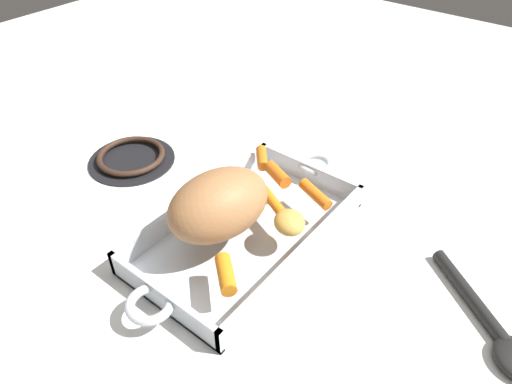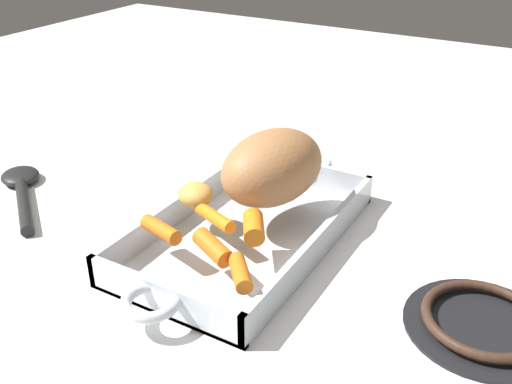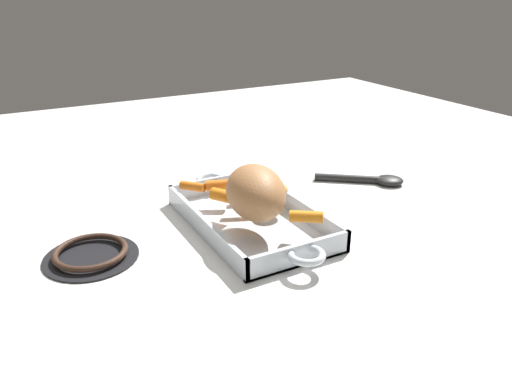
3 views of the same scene
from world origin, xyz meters
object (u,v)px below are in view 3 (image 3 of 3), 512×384
baby_carrot_southeast (219,185)px  stove_burner_rear (91,254)px  baby_carrot_northeast (306,217)px  serving_spoon (372,180)px  roasting_dish (251,220)px  potato_halved (275,190)px  pork_roast (256,192)px  baby_carrot_center_left (223,196)px  baby_carrot_long (193,186)px  baby_carrot_southwest (252,180)px  baby_carrot_short (249,193)px

baby_carrot_southeast → stove_burner_rear: baby_carrot_southeast is taller
baby_carrot_northeast → serving_spoon: baby_carrot_northeast is taller
roasting_dish → serving_spoon: 0.35m
roasting_dish → potato_halved: 0.08m
pork_roast → baby_carrot_northeast: (-0.06, -0.07, -0.04)m
stove_burner_rear → pork_roast: bearing=-103.0°
pork_roast → baby_carrot_center_left: 0.09m
roasting_dish → baby_carrot_southeast: size_ratio=8.04×
stove_burner_rear → serving_spoon: serving_spoon is taller
baby_carrot_long → baby_carrot_southwest: (-0.02, -0.12, -0.00)m
baby_carrot_long → serving_spoon: bearing=-99.1°
baby_carrot_southeast → baby_carrot_northeast: size_ratio=0.93×
roasting_dish → stove_burner_rear: size_ratio=2.77×
pork_roast → baby_carrot_long: pork_roast is taller
pork_roast → potato_halved: bearing=-52.3°
baby_carrot_long → stove_burner_rear: 0.25m
roasting_dish → baby_carrot_southeast: 0.11m
baby_carrot_center_left → baby_carrot_short: size_ratio=0.69×
baby_carrot_long → serving_spoon: (-0.07, -0.41, -0.04)m
roasting_dish → baby_carrot_long: baby_carrot_long is taller
baby_carrot_southwest → baby_carrot_center_left: baby_carrot_center_left is taller
baby_carrot_southeast → serving_spoon: baby_carrot_southeast is taller
baby_carrot_northeast → stove_burner_rear: bearing=69.7°
baby_carrot_northeast → baby_carrot_short: size_ratio=0.83×
baby_carrot_southeast → baby_carrot_center_left: bearing=162.3°
baby_carrot_long → pork_roast: bearing=-162.1°
baby_carrot_southeast → baby_carrot_northeast: bearing=-161.0°
baby_carrot_southeast → baby_carrot_center_left: (-0.06, 0.02, 0.00)m
serving_spoon → baby_carrot_center_left: bearing=-140.9°
baby_carrot_southwest → baby_carrot_short: baby_carrot_southwest is taller
potato_halved → baby_carrot_center_left: bearing=75.1°
pork_roast → baby_carrot_center_left: size_ratio=3.13×
baby_carrot_northeast → serving_spoon: size_ratio=0.32×
baby_carrot_center_left → stove_burner_rear: (-0.02, 0.25, -0.04)m
stove_burner_rear → serving_spoon: 0.63m
pork_roast → baby_carrot_short: bearing=-20.7°
baby_carrot_southeast → serving_spoon: 0.37m
baby_carrot_short → potato_halved: 0.05m
pork_roast → serving_spoon: 0.38m
baby_carrot_short → serving_spoon: size_ratio=0.38×
baby_carrot_southwest → stove_burner_rear: (-0.07, 0.34, -0.04)m
baby_carrot_northeast → potato_halved: 0.12m
pork_roast → baby_carrot_southwest: size_ratio=2.48×
potato_halved → baby_carrot_southwest: bearing=6.0°
baby_carrot_northeast → stove_burner_rear: size_ratio=0.37×
baby_carrot_center_left → baby_carrot_long: bearing=21.1°
stove_burner_rear → potato_halved: bearing=-90.8°
roasting_dish → baby_carrot_short: size_ratio=6.22×
baby_carrot_center_left → pork_roast: bearing=-165.1°
roasting_dish → stove_burner_rear: 0.29m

